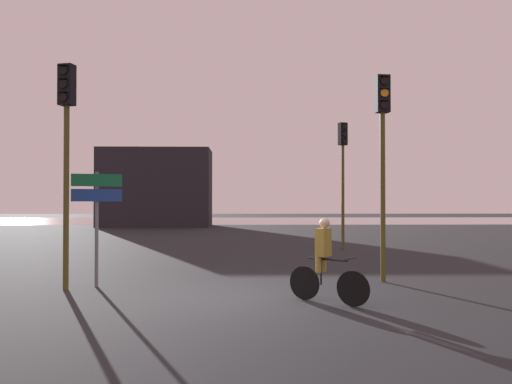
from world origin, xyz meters
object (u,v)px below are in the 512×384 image
at_px(traffic_light_far_right, 343,162).
at_px(direction_sign_post, 97,207).
at_px(distant_building, 156,188).
at_px(traffic_light_near_left, 66,134).
at_px(traffic_light_near_right, 383,139).
at_px(cyclist, 325,260).

distance_m(traffic_light_far_right, direction_sign_post, 11.39).
height_order(distant_building, traffic_light_near_left, distant_building).
bearing_deg(distant_building, direction_sign_post, -82.99).
height_order(traffic_light_near_right, direction_sign_post, traffic_light_near_right).
height_order(distant_building, traffic_light_far_right, distant_building).
bearing_deg(traffic_light_near_left, traffic_light_near_right, -159.40).
distance_m(traffic_light_near_right, direction_sign_post, 6.88).
height_order(traffic_light_far_right, traffic_light_near_right, traffic_light_far_right).
relative_size(traffic_light_near_left, traffic_light_near_right, 0.99).
relative_size(distant_building, traffic_light_near_left, 1.62).
distance_m(traffic_light_near_left, direction_sign_post, 1.74).
xyz_separation_m(traffic_light_near_left, direction_sign_post, (0.56, 0.36, -1.61)).
bearing_deg(direction_sign_post, traffic_light_near_right, 168.94).
bearing_deg(traffic_light_near_right, cyclist, 47.04).
xyz_separation_m(traffic_light_near_left, cyclist, (5.44, -1.47, -2.58)).
xyz_separation_m(direction_sign_post, cyclist, (4.88, -1.83, -0.97)).
xyz_separation_m(traffic_light_near_left, traffic_light_far_right, (7.87, 8.93, 0.08)).
bearing_deg(traffic_light_near_left, direction_sign_post, -133.78).
bearing_deg(distant_building, traffic_light_near_right, -68.70).
height_order(traffic_light_near_left, cyclist, traffic_light_near_left).
bearing_deg(traffic_light_near_right, distant_building, -74.55).
relative_size(traffic_light_far_right, traffic_light_near_right, 1.02).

